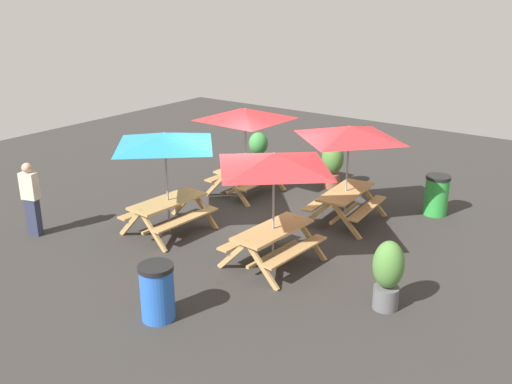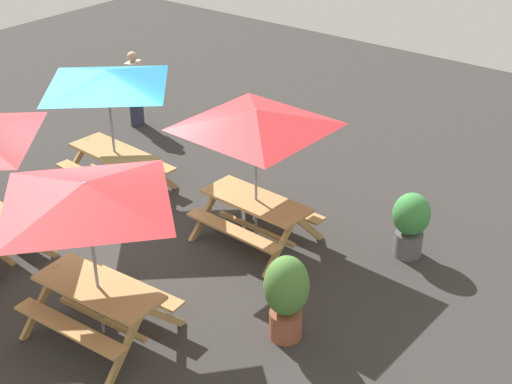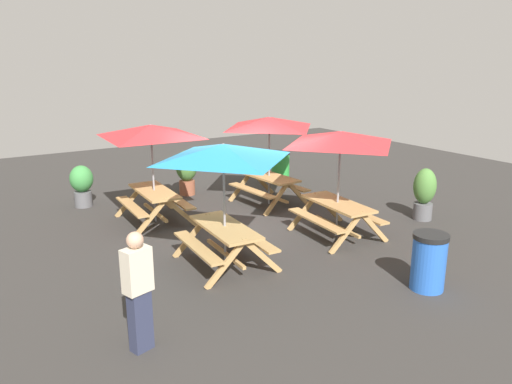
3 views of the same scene
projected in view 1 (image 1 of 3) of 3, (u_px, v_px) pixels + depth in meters
name	position (u px, v px, depth m)	size (l,w,h in m)	color
ground_plane	(249.00, 226.00, 13.21)	(24.00, 24.00, 0.00)	#33302D
picnic_table_0	(245.00, 120.00, 14.68)	(2.83, 2.83, 2.34)	tan
picnic_table_1	(165.00, 147.00, 12.22)	(2.12, 2.12, 2.34)	tan
picnic_table_2	(274.00, 169.00, 10.72)	(2.14, 2.14, 2.34)	tan
picnic_table_3	(349.00, 140.00, 12.80)	(2.13, 2.13, 2.34)	tan
trash_bin_blue	(157.00, 292.00, 9.34)	(0.59, 0.59, 0.98)	blue
trash_bin_green	(436.00, 195.00, 13.74)	(0.59, 0.59, 0.98)	green
potted_plant_0	(333.00, 163.00, 15.55)	(0.60, 0.60, 1.26)	#935138
potted_plant_1	(388.00, 273.00, 9.59)	(0.53, 0.53, 1.25)	#59595B
potted_plant_2	(258.00, 148.00, 17.41)	(0.59, 0.59, 1.09)	#59595B
person_standing	(31.00, 197.00, 12.45)	(0.31, 0.41, 1.67)	#2D334C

